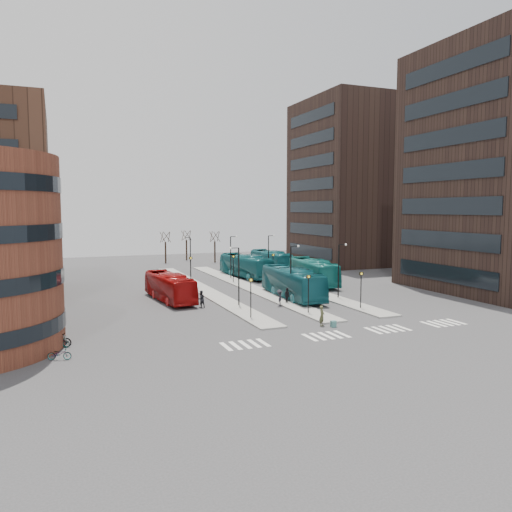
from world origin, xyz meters
name	(u,v)px	position (x,y,z in m)	size (l,w,h in m)	color
ground	(365,347)	(0.00, 0.00, 0.00)	(160.00, 160.00, 0.00)	#313134
island_left	(202,289)	(-4.00, 30.00, 0.07)	(2.50, 45.00, 0.15)	gray
island_mid	(246,286)	(2.00, 30.00, 0.07)	(2.50, 45.00, 0.15)	gray
island_right	(288,284)	(8.00, 30.00, 0.07)	(2.50, 45.00, 0.15)	gray
suitcase	(333,324)	(1.04, 6.32, 0.28)	(0.45, 0.35, 0.56)	#1D26A1
red_bus	(170,287)	(-9.43, 23.91, 1.54)	(2.59, 11.06, 3.08)	#9C0C0C
teal_bus_a	(292,283)	(3.97, 20.41, 1.75)	(2.93, 12.54, 3.49)	#12535C
teal_bus_b	(246,266)	(5.10, 38.36, 1.70)	(2.86, 12.23, 3.41)	#12565D
teal_bus_c	(313,272)	(11.15, 28.69, 1.72)	(2.89, 12.36, 3.44)	#166F6A
teal_bus_d	(271,260)	(11.98, 44.81, 1.65)	(2.76, 11.82, 3.29)	#145E66
traveller	(322,316)	(0.35, 7.11, 0.89)	(0.65, 0.43, 1.79)	#47492C
commuter_a	(201,299)	(-7.25, 18.86, 0.90)	(0.87, 0.68, 1.79)	black
commuter_b	(287,296)	(1.94, 17.48, 0.86)	(1.01, 0.42, 1.73)	black
commuter_c	(279,298)	(0.64, 16.65, 0.86)	(1.12, 0.64, 1.73)	black
bicycle_near	(59,354)	(-21.00, 5.10, 0.42)	(0.55, 1.58, 0.83)	gray
bicycle_mid	(59,340)	(-21.00, 8.43, 0.55)	(0.52, 1.83, 1.10)	gray
bicycle_far	(59,342)	(-21.00, 8.32, 0.40)	(0.53, 1.53, 0.80)	gray
crosswalk_stripes	(355,333)	(1.75, 4.00, 0.01)	(22.35, 2.40, 0.01)	silver
tower_near	(511,170)	(31.98, 16.00, 15.00)	(20.12, 20.00, 30.00)	black
tower_far	(358,183)	(31.98, 50.00, 15.00)	(20.12, 20.00, 30.00)	black
sign_poles	(264,275)	(1.60, 23.00, 2.41)	(12.45, 22.12, 3.65)	black
lamp_posts	(257,261)	(2.64, 28.00, 3.58)	(14.04, 20.24, 6.12)	black
bare_trees	(189,248)	(2.67, 62.67, 2.72)	(10.97, 8.14, 5.90)	black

